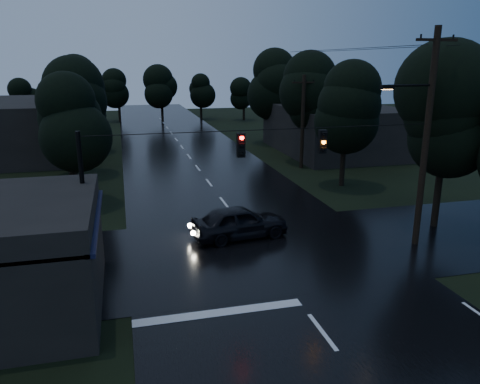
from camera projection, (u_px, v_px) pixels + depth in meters
name	position (u px, v px, depth m)	size (l,w,h in m)	color
main_road	(198.00, 168.00, 38.55)	(12.00, 120.00, 0.02)	black
cross_street	(260.00, 251.00, 21.75)	(60.00, 9.00, 0.02)	black
building_far_right	(334.00, 129.00, 45.01)	(10.00, 14.00, 4.40)	black
building_far_left	(32.00, 128.00, 43.88)	(10.00, 16.00, 5.00)	black
utility_pole_main	(425.00, 136.00, 21.16)	(3.50, 0.30, 10.00)	black
utility_pole_far	(303.00, 121.00, 37.61)	(2.00, 0.30, 7.50)	black
anchor_pole_left	(85.00, 208.00, 18.23)	(0.18, 0.18, 6.00)	black
span_signals	(282.00, 142.00, 19.53)	(15.00, 0.37, 1.12)	black
tree_corner_near	(447.00, 113.00, 23.44)	(4.48, 4.48, 9.44)	black
tree_left_a	(67.00, 119.00, 27.53)	(3.92, 3.92, 8.26)	black
tree_left_b	(68.00, 102.00, 34.75)	(4.20, 4.20, 8.85)	black
tree_left_c	(71.00, 89.00, 43.84)	(4.48, 4.48, 9.44)	black
tree_right_a	(346.00, 105.00, 31.71)	(4.20, 4.20, 8.85)	black
tree_right_b	(309.00, 92.00, 39.21)	(4.48, 4.48, 9.44)	black
tree_right_c	(278.00, 83.00, 48.58)	(4.76, 4.76, 10.03)	black
car	(240.00, 222.00, 23.20)	(1.94, 4.82, 1.64)	black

